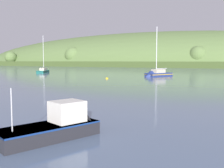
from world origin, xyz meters
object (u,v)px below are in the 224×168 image
sailboat_midwater_white (44,72)px  mooring_buoy_far_upstream (107,79)px  sailboat_near_mooring (156,75)px  fishing_boat_moored (58,129)px

sailboat_midwater_white → mooring_buoy_far_upstream: 37.84m
sailboat_near_mooring → mooring_buoy_far_upstream: size_ratio=20.63×
sailboat_midwater_white → sailboat_near_mooring: bearing=-119.7°
sailboat_near_mooring → fishing_boat_moored: 57.12m
fishing_boat_moored → mooring_buoy_far_upstream: 46.19m
sailboat_midwater_white → mooring_buoy_far_upstream: size_ratio=19.92×
fishing_boat_moored → mooring_buoy_far_upstream: fishing_boat_moored is taller
sailboat_near_mooring → mooring_buoy_far_upstream: (-6.19, -14.31, -0.33)m
sailboat_near_mooring → mooring_buoy_far_upstream: bearing=-1.9°
sailboat_near_mooring → sailboat_midwater_white: (-40.85, 0.88, -0.01)m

